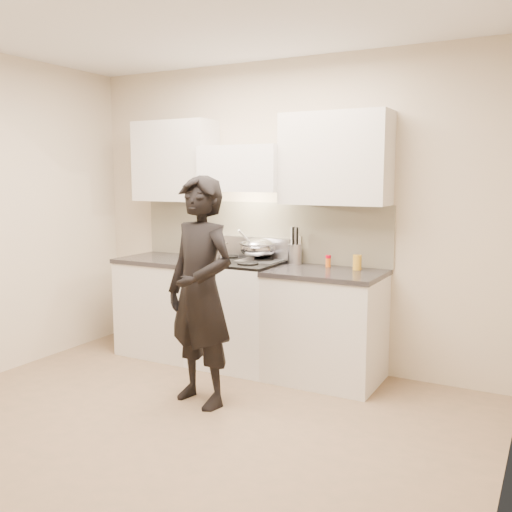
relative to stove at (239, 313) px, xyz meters
The scene contains 11 objects.
ground_plane 1.53m from the stove, 78.12° to the right, with size 4.00×4.00×0.00m, color #8B6C4F.
room_shell 1.56m from the stove, 77.04° to the right, with size 4.04×3.54×2.70m.
stove is the anchor object (origin of this frame).
counter_right 0.83m from the stove, ahead, with size 0.92×0.67×0.92m.
counter_left 0.78m from the stove, behind, with size 0.82×0.67×0.92m.
wok 0.61m from the stove, 50.09° to the left, with size 0.34×0.42×0.27m.
stock_pot 0.62m from the stove, 144.10° to the right, with size 0.38×0.30×0.18m.
utensil_crock 0.74m from the stove, 25.09° to the left, with size 0.12×0.12×0.33m.
spice_jar 0.94m from the stove, 13.90° to the left, with size 0.04×0.04×0.10m.
oil_glass 1.17m from the stove, ahead, with size 0.07×0.07×0.12m.
person 0.99m from the stove, 77.56° to the right, with size 0.62×0.41×1.69m, color black.
Camera 1 is at (2.19, -2.89, 1.68)m, focal length 40.00 mm.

